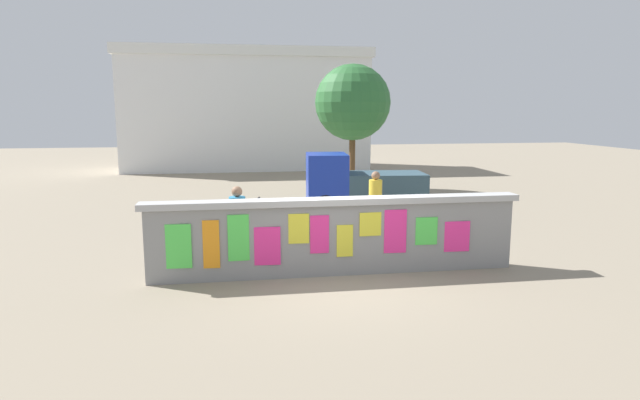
{
  "coord_description": "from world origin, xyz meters",
  "views": [
    {
      "loc": [
        -1.95,
        -10.04,
        3.18
      ],
      "look_at": [
        -0.13,
        1.08,
        1.29
      ],
      "focal_mm": 30.44,
      "sensor_mm": 36.0,
      "label": 1
    }
  ],
  "objects_px": {
    "person_bystander": "(238,216)",
    "tree_roadside": "(353,103)",
    "bicycle_near": "(367,231)",
    "motorcycle": "(280,213)",
    "person_walking": "(375,196)",
    "auto_rickshaw_truck": "(359,184)"
  },
  "relations": [
    {
      "from": "person_bystander",
      "to": "tree_roadside",
      "type": "height_order",
      "value": "tree_roadside"
    },
    {
      "from": "bicycle_near",
      "to": "motorcycle",
      "type": "bearing_deg",
      "value": 132.45
    },
    {
      "from": "person_bystander",
      "to": "tree_roadside",
      "type": "bearing_deg",
      "value": 64.77
    },
    {
      "from": "person_walking",
      "to": "person_bystander",
      "type": "bearing_deg",
      "value": -148.37
    },
    {
      "from": "auto_rickshaw_truck",
      "to": "person_walking",
      "type": "relative_size",
      "value": 2.3
    },
    {
      "from": "bicycle_near",
      "to": "person_bystander",
      "type": "height_order",
      "value": "person_bystander"
    },
    {
      "from": "bicycle_near",
      "to": "tree_roadside",
      "type": "relative_size",
      "value": 0.34
    },
    {
      "from": "auto_rickshaw_truck",
      "to": "tree_roadside",
      "type": "bearing_deg",
      "value": 79.83
    },
    {
      "from": "auto_rickshaw_truck",
      "to": "bicycle_near",
      "type": "bearing_deg",
      "value": -100.78
    },
    {
      "from": "person_walking",
      "to": "person_bystander",
      "type": "relative_size",
      "value": 1.0
    },
    {
      "from": "motorcycle",
      "to": "bicycle_near",
      "type": "relative_size",
      "value": 1.12
    },
    {
      "from": "motorcycle",
      "to": "person_bystander",
      "type": "height_order",
      "value": "person_bystander"
    },
    {
      "from": "auto_rickshaw_truck",
      "to": "person_walking",
      "type": "xyz_separation_m",
      "value": [
        -0.22,
        -2.76,
        0.09
      ]
    },
    {
      "from": "bicycle_near",
      "to": "tree_roadside",
      "type": "bearing_deg",
      "value": 79.55
    },
    {
      "from": "auto_rickshaw_truck",
      "to": "bicycle_near",
      "type": "distance_m",
      "value": 4.17
    },
    {
      "from": "bicycle_near",
      "to": "person_bystander",
      "type": "distance_m",
      "value": 3.17
    },
    {
      "from": "auto_rickshaw_truck",
      "to": "tree_roadside",
      "type": "height_order",
      "value": "tree_roadside"
    },
    {
      "from": "motorcycle",
      "to": "bicycle_near",
      "type": "bearing_deg",
      "value": -47.55
    },
    {
      "from": "motorcycle",
      "to": "person_bystander",
      "type": "relative_size",
      "value": 1.16
    },
    {
      "from": "person_walking",
      "to": "person_bystander",
      "type": "height_order",
      "value": "same"
    },
    {
      "from": "bicycle_near",
      "to": "person_walking",
      "type": "height_order",
      "value": "person_walking"
    },
    {
      "from": "tree_roadside",
      "to": "motorcycle",
      "type": "bearing_deg",
      "value": -116.68
    }
  ]
}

